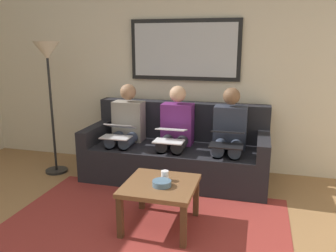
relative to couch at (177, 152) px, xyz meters
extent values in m
cube|color=beige|center=(0.00, -0.48, 0.99)|extent=(6.00, 0.12, 2.60)
cube|color=maroon|center=(0.00, 1.27, -0.31)|extent=(2.60, 1.80, 0.01)
cube|color=black|center=(0.00, 0.07, -0.10)|extent=(2.20, 0.90, 0.42)
cube|color=black|center=(0.00, -0.28, 0.35)|extent=(2.20, 0.20, 0.48)
cube|color=black|center=(-1.03, 0.07, 0.21)|extent=(0.14, 0.90, 0.20)
cube|color=black|center=(1.03, 0.07, 0.21)|extent=(0.14, 0.90, 0.20)
cube|color=black|center=(0.00, -0.39, 1.24)|extent=(1.41, 0.04, 0.76)
cube|color=#B2B7BC|center=(0.00, -0.37, 1.24)|extent=(1.31, 0.01, 0.66)
cube|color=brown|center=(-0.14, 1.22, 0.09)|extent=(0.63, 0.63, 0.04)
cube|color=#4C331E|center=(-0.42, 1.49, -0.12)|extent=(0.05, 0.05, 0.38)
cube|color=#4C331E|center=(0.13, 1.49, -0.12)|extent=(0.05, 0.05, 0.38)
cube|color=#4C331E|center=(-0.42, 0.94, -0.12)|extent=(0.05, 0.05, 0.38)
cube|color=#4C331E|center=(0.13, 0.94, -0.12)|extent=(0.05, 0.05, 0.38)
cylinder|color=silver|center=(-0.16, 1.13, 0.15)|extent=(0.07, 0.07, 0.09)
cylinder|color=slate|center=(-0.17, 1.27, 0.13)|extent=(0.17, 0.17, 0.05)
cube|color=#2D3342|center=(-0.64, -0.03, 0.36)|extent=(0.38, 0.22, 0.50)
sphere|color=brown|center=(-0.64, -0.03, 0.73)|extent=(0.20, 0.20, 0.20)
cylinder|color=#384256|center=(-0.73, 0.18, 0.18)|extent=(0.14, 0.42, 0.14)
cylinder|color=#384256|center=(-0.55, 0.18, 0.18)|extent=(0.14, 0.42, 0.14)
cylinder|color=#384256|center=(-0.73, 0.39, -0.10)|extent=(0.11, 0.11, 0.42)
cylinder|color=#384256|center=(-0.55, 0.39, -0.10)|extent=(0.11, 0.11, 0.42)
cube|color=black|center=(-0.64, 0.39, 0.25)|extent=(0.36, 0.22, 0.01)
cube|color=black|center=(-0.64, 0.25, 0.37)|extent=(0.36, 0.22, 0.06)
cube|color=#A5C6EA|center=(-0.64, 0.26, 0.37)|extent=(0.32, 0.19, 0.05)
cube|color=#66236B|center=(0.00, -0.03, 0.36)|extent=(0.38, 0.22, 0.50)
sphere|color=tan|center=(0.00, -0.03, 0.73)|extent=(0.20, 0.20, 0.20)
cylinder|color=#232328|center=(-0.09, 0.18, 0.18)|extent=(0.14, 0.42, 0.14)
cylinder|color=#232328|center=(0.09, 0.18, 0.18)|extent=(0.14, 0.42, 0.14)
cylinder|color=#232328|center=(-0.09, 0.39, -0.10)|extent=(0.11, 0.11, 0.42)
cylinder|color=#232328|center=(0.09, 0.39, -0.10)|extent=(0.11, 0.11, 0.42)
cube|color=white|center=(0.00, 0.39, 0.25)|extent=(0.34, 0.21, 0.01)
cube|color=white|center=(0.00, 0.27, 0.36)|extent=(0.34, 0.20, 0.05)
cube|color=#A5C6EA|center=(0.00, 0.27, 0.37)|extent=(0.30, 0.18, 0.04)
cube|color=gray|center=(0.64, -0.03, 0.36)|extent=(0.38, 0.22, 0.50)
sphere|color=#997051|center=(0.64, -0.03, 0.73)|extent=(0.20, 0.20, 0.20)
cylinder|color=#384256|center=(0.55, 0.18, 0.18)|extent=(0.14, 0.42, 0.14)
cylinder|color=#384256|center=(0.73, 0.18, 0.18)|extent=(0.14, 0.42, 0.14)
cylinder|color=#384256|center=(0.55, 0.39, -0.10)|extent=(0.11, 0.11, 0.42)
cylinder|color=#384256|center=(0.73, 0.39, -0.10)|extent=(0.11, 0.11, 0.42)
cube|color=silver|center=(0.64, 0.39, 0.25)|extent=(0.35, 0.20, 0.01)
cube|color=silver|center=(0.64, 0.25, 0.36)|extent=(0.35, 0.19, 0.09)
cube|color=#A5C6EA|center=(0.64, 0.25, 0.36)|extent=(0.31, 0.17, 0.07)
cylinder|color=black|center=(1.55, 0.27, -0.30)|extent=(0.28, 0.28, 0.03)
cylinder|color=black|center=(1.55, 0.27, 0.44)|extent=(0.03, 0.03, 1.50)
cone|color=beige|center=(1.55, 0.27, 1.24)|extent=(0.32, 0.32, 0.22)
camera|label=1|loc=(-0.96, 3.95, 1.34)|focal=36.68mm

